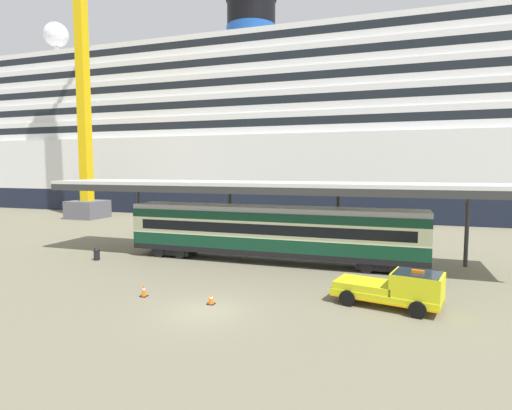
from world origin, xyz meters
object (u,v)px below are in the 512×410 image
object	(u,v)px
traffic_cone_near	(338,282)
traffic_cone_mid	(144,290)
train_carriage	(271,231)
dockside_crane	(88,59)
quay_bollard	(97,253)
cruise_ship	(245,136)
service_truck	(397,288)
traffic_cone_far	(211,299)

from	to	relation	value
traffic_cone_near	traffic_cone_mid	distance (m)	10.97
train_carriage	dockside_crane	distance (m)	39.93
traffic_cone_near	train_carriage	bearing A→B (deg)	138.77
traffic_cone_mid	quay_bollard	xyz separation A→B (m)	(-8.41, 6.46, 0.17)
traffic_cone_mid	quay_bollard	bearing A→B (deg)	142.47
traffic_cone_near	quay_bollard	world-z (taller)	quay_bollard
traffic_cone_mid	quay_bollard	size ratio (longest dim) A/B	0.73
train_carriage	quay_bollard	size ratio (longest dim) A/B	22.49
cruise_ship	train_carriage	xyz separation A→B (m)	(15.59, -37.09, -9.82)
service_truck	traffic_cone_near	xyz separation A→B (m)	(-3.21, 2.66, -0.67)
service_truck	traffic_cone_mid	world-z (taller)	service_truck
cruise_ship	train_carriage	world-z (taller)	cruise_ship
train_carriage	traffic_cone_far	world-z (taller)	train_carriage
service_truck	dockside_crane	bearing A→B (deg)	147.47
cruise_ship	train_carriage	distance (m)	41.42
traffic_cone_mid	traffic_cone_far	world-z (taller)	traffic_cone_mid
traffic_cone_far	traffic_cone_mid	bearing A→B (deg)	-179.94
service_truck	traffic_cone_far	bearing A→B (deg)	-164.63
train_carriage	quay_bollard	world-z (taller)	train_carriage
train_carriage	traffic_cone_mid	distance (m)	10.98
traffic_cone_mid	dockside_crane	distance (m)	43.41
cruise_ship	service_truck	size ratio (longest dim) A/B	25.11
traffic_cone_near	traffic_cone_far	size ratio (longest dim) A/B	1.08
train_carriage	service_truck	size ratio (longest dim) A/B	3.92
cruise_ship	traffic_cone_mid	size ratio (longest dim) A/B	197.17
dockside_crane	quay_bollard	world-z (taller)	dockside_crane
cruise_ship	quay_bollard	bearing A→B (deg)	-85.76
cruise_ship	traffic_cone_near	distance (m)	48.42
traffic_cone_near	quay_bollard	size ratio (longest dim) A/B	0.67
traffic_cone_far	train_carriage	bearing A→B (deg)	88.83
traffic_cone_mid	dockside_crane	size ratio (longest dim) A/B	0.01
service_truck	traffic_cone_far	size ratio (longest dim) A/B	9.27
train_carriage	traffic_cone_far	size ratio (longest dim) A/B	36.28
traffic_cone_far	quay_bollard	size ratio (longest dim) A/B	0.62
dockside_crane	quay_bollard	size ratio (longest dim) A/B	68.29
cruise_ship	service_truck	distance (m)	52.01
traffic_cone_near	cruise_ship	bearing A→B (deg)	116.73
cruise_ship	traffic_cone_near	xyz separation A→B (m)	(21.12, -41.94, -11.81)
traffic_cone_mid	traffic_cone_far	distance (m)	3.96
service_truck	dockside_crane	world-z (taller)	dockside_crane
train_carriage	traffic_cone_near	distance (m)	7.62
quay_bollard	dockside_crane	bearing A→B (deg)	130.42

